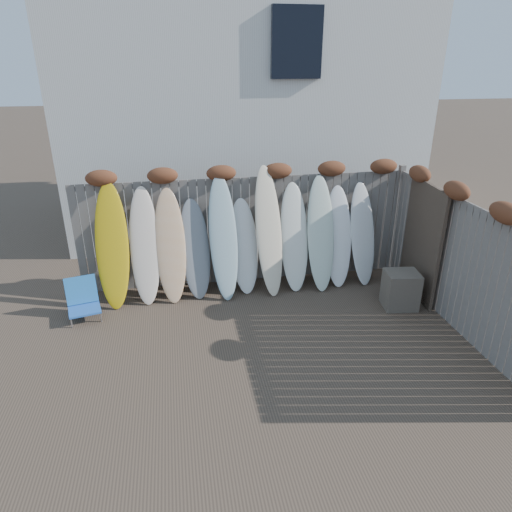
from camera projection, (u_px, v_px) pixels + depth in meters
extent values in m
plane|color=#493A2D|center=(271.00, 351.00, 6.66)|extent=(80.00, 80.00, 0.00)
cube|color=slate|center=(244.00, 231.00, 8.42)|extent=(6.00, 0.10, 2.00)
cube|color=slate|center=(396.00, 219.00, 8.90)|extent=(0.10, 0.10, 2.10)
ellipsoid|color=brown|center=(101.00, 178.00, 7.55)|extent=(0.52, 0.28, 0.28)
ellipsoid|color=brown|center=(163.00, 176.00, 7.72)|extent=(0.52, 0.28, 0.28)
ellipsoid|color=brown|center=(221.00, 173.00, 7.88)|extent=(0.52, 0.28, 0.28)
ellipsoid|color=brown|center=(278.00, 171.00, 8.05)|extent=(0.52, 0.28, 0.28)
ellipsoid|color=brown|center=(332.00, 169.00, 8.21)|extent=(0.52, 0.28, 0.28)
ellipsoid|color=brown|center=(384.00, 166.00, 8.38)|extent=(0.52, 0.28, 0.28)
cube|color=slate|center=(461.00, 268.00, 6.93)|extent=(0.10, 4.40, 2.00)
ellipsoid|color=brown|center=(506.00, 213.00, 5.86)|extent=(0.28, 0.56, 0.28)
ellipsoid|color=brown|center=(457.00, 191.00, 6.85)|extent=(0.28, 0.56, 0.28)
ellipsoid|color=brown|center=(420.00, 174.00, 7.84)|extent=(0.28, 0.56, 0.28)
cube|color=silver|center=(238.00, 98.00, 11.41)|extent=(8.00, 5.00, 6.00)
cube|color=black|center=(297.00, 43.00, 8.76)|extent=(1.00, 0.12, 1.30)
cube|color=blue|center=(85.00, 309.00, 7.40)|extent=(0.57, 0.53, 0.03)
cube|color=#246DB6|center=(81.00, 290.00, 7.49)|extent=(0.51, 0.26, 0.45)
cylinder|color=#B8B9C0|center=(71.00, 323.00, 7.20)|extent=(0.03, 0.03, 0.18)
cylinder|color=#B0AFB7|center=(70.00, 312.00, 7.50)|extent=(0.03, 0.03, 0.18)
cylinder|color=#ADAFB5|center=(101.00, 317.00, 7.36)|extent=(0.03, 0.03, 0.18)
cylinder|color=#A1A1A8|center=(99.00, 306.00, 7.67)|extent=(0.03, 0.03, 0.18)
cube|color=brown|center=(401.00, 290.00, 7.73)|extent=(0.60, 0.52, 0.64)
cube|color=brown|center=(422.00, 241.00, 7.90)|extent=(0.18, 1.35, 2.03)
ellipsoid|color=gold|center=(112.00, 246.00, 7.63)|extent=(0.58, 0.75, 2.06)
ellipsoid|color=#FDE6CF|center=(145.00, 246.00, 7.77)|extent=(0.52, 0.71, 1.96)
ellipsoid|color=#EFA872|center=(170.00, 246.00, 7.83)|extent=(0.51, 0.68, 1.92)
ellipsoid|color=gray|center=(195.00, 249.00, 7.97)|extent=(0.57, 0.66, 1.71)
ellipsoid|color=#97B5BD|center=(223.00, 238.00, 7.91)|extent=(0.52, 0.77, 2.11)
ellipsoid|color=white|center=(244.00, 246.00, 8.16)|extent=(0.53, 0.63, 1.66)
ellipsoid|color=beige|center=(269.00, 232.00, 8.04)|extent=(0.54, 0.83, 2.23)
ellipsoid|color=white|center=(294.00, 237.00, 8.23)|extent=(0.52, 0.69, 1.91)
ellipsoid|color=silver|center=(321.00, 234.00, 8.23)|extent=(0.52, 0.74, 2.03)
ellipsoid|color=white|center=(338.00, 237.00, 8.40)|extent=(0.54, 0.69, 1.81)
ellipsoid|color=silver|center=(363.00, 234.00, 8.46)|extent=(0.51, 0.69, 1.85)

